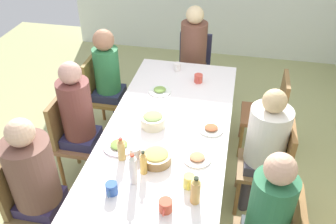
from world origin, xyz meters
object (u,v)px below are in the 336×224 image
(person_6, at_px, (266,217))
(plate_3, at_px, (197,158))
(chair_5, at_px, (31,199))
(plate_1, at_px, (160,91))
(cup_2, at_px, (198,78))
(chair_1, at_px, (270,111))
(person_3, at_px, (265,141))
(chair_3, at_px, (272,163))
(plate_0, at_px, (211,129))
(dining_table, at_px, (168,133))
(person_0, at_px, (193,51))
(plate_2, at_px, (119,146))
(cup_4, at_px, (166,206))
(bowl_1, at_px, (153,120))
(person_2, at_px, (79,116))
(person_4, at_px, (108,75))
(chair_2, at_px, (73,136))
(bottle_3, at_px, (133,169))
(chair_0, at_px, (194,67))
(cup_0, at_px, (177,67))
(bottle_0, at_px, (143,163))
(chair_4, at_px, (102,92))
(person_5, at_px, (35,178))
(bowl_0, at_px, (156,157))
(bottle_1, at_px, (121,149))
(cup_1, at_px, (189,181))
(cup_3, at_px, (112,189))
(bottle_2, at_px, (196,191))
(cup_5, at_px, (135,152))

(person_6, height_order, plate_3, person_6)
(chair_5, distance_m, plate_3, 1.28)
(plate_1, xyz_separation_m, cup_2, (-0.26, 0.33, 0.03))
(chair_1, height_order, person_3, person_3)
(chair_3, bearing_deg, plate_0, -92.76)
(plate_0, distance_m, plate_3, 0.38)
(plate_1, relative_size, cup_2, 1.79)
(dining_table, xyz_separation_m, person_0, (-1.44, 0.00, 0.08))
(plate_2, distance_m, cup_4, 0.72)
(bowl_1, bearing_deg, plate_1, -173.42)
(person_2, xyz_separation_m, person_4, (-0.77, 0.00, -0.02))
(chair_2, relative_size, bottle_3, 3.49)
(chair_0, height_order, chair_2, same)
(chair_0, height_order, chair_3, same)
(person_2, bearing_deg, cup_0, 144.35)
(chair_5, bearing_deg, bottle_0, 104.16)
(chair_4, relative_size, plate_1, 4.23)
(bottle_3, bearing_deg, person_0, 177.18)
(chair_0, height_order, cup_2, chair_0)
(person_3, distance_m, person_6, 0.77)
(person_5, relative_size, plate_1, 5.93)
(person_6, distance_m, bowl_0, 0.87)
(chair_4, distance_m, cup_4, 1.96)
(plate_3, xyz_separation_m, bottle_1, (0.11, -0.55, 0.08))
(plate_3, bearing_deg, cup_1, -3.68)
(bowl_1, height_order, cup_0, bowl_1)
(chair_1, height_order, chair_4, same)
(person_3, distance_m, bottle_1, 1.15)
(cup_4, bearing_deg, cup_3, -100.08)
(cup_3, relative_size, bottle_2, 0.53)
(cup_5, bearing_deg, person_5, -60.49)
(person_6, xyz_separation_m, bowl_1, (-0.76, -0.92, 0.07))
(bowl_0, relative_size, bottle_0, 1.14)
(cup_3, bearing_deg, person_0, 174.37)
(chair_2, bearing_deg, bottle_0, 55.94)
(chair_1, height_order, chair_5, same)
(person_2, height_order, plate_2, person_2)
(person_4, height_order, cup_0, person_4)
(chair_3, xyz_separation_m, cup_5, (0.41, -1.05, 0.29))
(dining_table, xyz_separation_m, cup_3, (0.79, -0.22, 0.11))
(plate_0, xyz_separation_m, cup_0, (-0.94, -0.46, 0.03))
(cup_3, xyz_separation_m, bottle_0, (-0.23, 0.16, 0.05))
(person_4, bearing_deg, plate_1, 67.49)
(person_4, bearing_deg, bottle_1, 23.85)
(person_6, xyz_separation_m, cup_4, (0.09, -0.64, 0.06))
(bowl_1, distance_m, cup_2, 0.83)
(chair_0, bearing_deg, person_2, -27.49)
(bottle_2, bearing_deg, plate_2, -122.53)
(person_3, bearing_deg, plate_1, -117.63)
(bottle_0, bearing_deg, person_0, 178.28)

